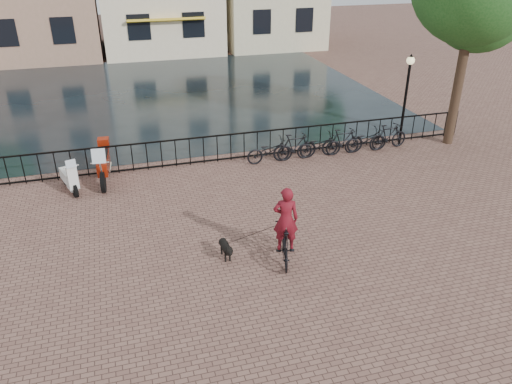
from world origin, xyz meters
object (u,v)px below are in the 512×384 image
object	(u,v)px
lamp_post	(407,85)
motorcycle	(103,160)
scooter	(68,172)
cyclist	(285,229)
dog	(226,249)

from	to	relation	value
lamp_post	motorcycle	xyz separation A→B (m)	(-11.15, -0.13, -1.60)
motorcycle	scooter	size ratio (longest dim) A/B	1.50
lamp_post	cyclist	size ratio (longest dim) A/B	1.46
cyclist	dog	size ratio (longest dim) A/B	3.02
cyclist	scooter	size ratio (longest dim) A/B	1.61
dog	motorcycle	world-z (taller)	motorcycle
cyclist	motorcycle	distance (m)	7.37
scooter	cyclist	bearing A→B (deg)	-64.62
lamp_post	scooter	bearing A→B (deg)	-177.41
lamp_post	cyclist	world-z (taller)	lamp_post
dog	lamp_post	bearing A→B (deg)	30.58
cyclist	dog	world-z (taller)	cyclist
cyclist	scooter	distance (m)	7.76
lamp_post	dog	distance (m)	10.27
lamp_post	scooter	size ratio (longest dim) A/B	2.35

